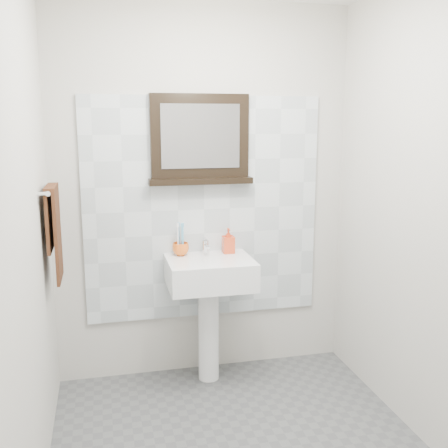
# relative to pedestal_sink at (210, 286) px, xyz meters

# --- Properties ---
(back_wall) EXTENTS (2.00, 0.01, 2.50)m
(back_wall) POSITION_rel_pedestal_sink_xyz_m (0.01, 0.23, 0.57)
(back_wall) COLOR beige
(back_wall) RESTS_ON ground
(front_wall) EXTENTS (2.00, 0.01, 2.50)m
(front_wall) POSITION_rel_pedestal_sink_xyz_m (0.01, -1.97, 0.57)
(front_wall) COLOR beige
(front_wall) RESTS_ON ground
(left_wall) EXTENTS (0.01, 2.20, 2.50)m
(left_wall) POSITION_rel_pedestal_sink_xyz_m (-0.99, -0.87, 0.57)
(left_wall) COLOR beige
(left_wall) RESTS_ON ground
(right_wall) EXTENTS (0.01, 2.20, 2.50)m
(right_wall) POSITION_rel_pedestal_sink_xyz_m (1.01, -0.87, 0.57)
(right_wall) COLOR beige
(right_wall) RESTS_ON ground
(splashback) EXTENTS (1.60, 0.02, 1.50)m
(splashback) POSITION_rel_pedestal_sink_xyz_m (0.01, 0.21, 0.47)
(splashback) COLOR silver
(splashback) RESTS_ON back_wall
(pedestal_sink) EXTENTS (0.55, 0.44, 0.96)m
(pedestal_sink) POSITION_rel_pedestal_sink_xyz_m (0.00, 0.00, 0.00)
(pedestal_sink) COLOR white
(pedestal_sink) RESTS_ON ground
(toothbrush_cup) EXTENTS (0.13, 0.13, 0.09)m
(toothbrush_cup) POSITION_rel_pedestal_sink_xyz_m (-0.17, 0.12, 0.23)
(toothbrush_cup) COLOR orange
(toothbrush_cup) RESTS_ON pedestal_sink
(toothbrushes) EXTENTS (0.05, 0.04, 0.21)m
(toothbrushes) POSITION_rel_pedestal_sink_xyz_m (-0.17, 0.13, 0.31)
(toothbrushes) COLOR white
(toothbrushes) RESTS_ON toothbrush_cup
(soap_dispenser) EXTENTS (0.08, 0.08, 0.17)m
(soap_dispenser) POSITION_rel_pedestal_sink_xyz_m (0.15, 0.12, 0.27)
(soap_dispenser) COLOR red
(soap_dispenser) RESTS_ON pedestal_sink
(framed_mirror) EXTENTS (0.69, 0.11, 0.58)m
(framed_mirror) POSITION_rel_pedestal_sink_xyz_m (-0.02, 0.19, 0.93)
(framed_mirror) COLOR black
(framed_mirror) RESTS_ON back_wall
(towel_bar) EXTENTS (0.07, 0.40, 0.03)m
(towel_bar) POSITION_rel_pedestal_sink_xyz_m (-0.94, -0.15, 0.68)
(towel_bar) COLOR silver
(towel_bar) RESTS_ON left_wall
(hand_towel) EXTENTS (0.06, 0.30, 0.55)m
(hand_towel) POSITION_rel_pedestal_sink_xyz_m (-0.93, -0.15, 0.47)
(hand_towel) COLOR #341B0E
(hand_towel) RESTS_ON towel_bar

